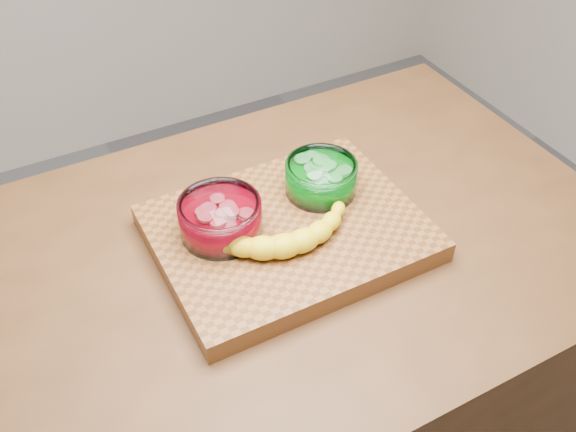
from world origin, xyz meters
name	(u,v)px	position (x,y,z in m)	size (l,w,h in m)	color
counter	(288,385)	(0.00, 0.00, 0.45)	(1.20, 0.80, 0.90)	#513018
cutting_board	(288,233)	(0.00, 0.00, 0.92)	(0.45, 0.35, 0.04)	brown
bowl_red	(220,218)	(-0.11, 0.04, 0.97)	(0.14, 0.14, 0.06)	white
bowl_green	(321,177)	(0.10, 0.05, 0.97)	(0.13, 0.13, 0.06)	white
banana	(280,228)	(-0.03, -0.02, 0.96)	(0.29, 0.16, 0.04)	yellow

